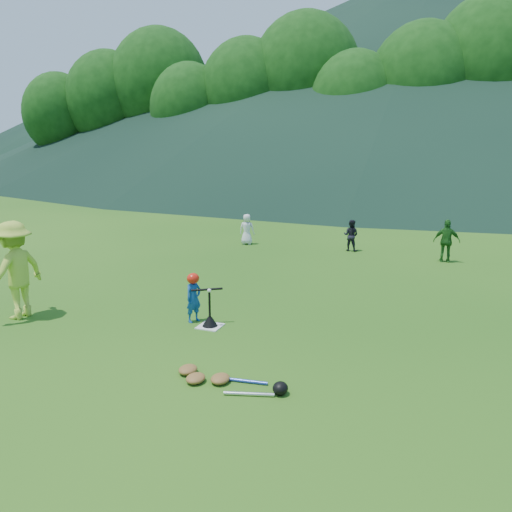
# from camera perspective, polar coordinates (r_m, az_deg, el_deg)

# --- Properties ---
(ground) EXTENTS (120.00, 120.00, 0.00)m
(ground) POSITION_cam_1_polar(r_m,az_deg,el_deg) (9.88, -5.28, -8.05)
(ground) COLOR #1E4F12
(ground) RESTS_ON ground
(home_plate) EXTENTS (0.45, 0.45, 0.02)m
(home_plate) POSITION_cam_1_polar(r_m,az_deg,el_deg) (9.88, -5.28, -8.00)
(home_plate) COLOR silver
(home_plate) RESTS_ON ground
(baseball) EXTENTS (0.08, 0.08, 0.08)m
(baseball) POSITION_cam_1_polar(r_m,az_deg,el_deg) (9.65, -5.36, -3.95)
(baseball) COLOR white
(baseball) RESTS_ON batting_tee
(batter_child) EXTENTS (0.36, 0.42, 0.98)m
(batter_child) POSITION_cam_1_polar(r_m,az_deg,el_deg) (10.05, -7.15, -4.81)
(batter_child) COLOR #14468E
(batter_child) RESTS_ON ground
(adult_coach) EXTENTS (0.79, 1.32, 2.00)m
(adult_coach) POSITION_cam_1_polar(r_m,az_deg,el_deg) (11.20, -25.81, -1.47)
(adult_coach) COLOR #AAC73A
(adult_coach) RESTS_ON ground
(fielder_a) EXTENTS (0.58, 0.42, 1.09)m
(fielder_a) POSITION_cam_1_polar(r_m,az_deg,el_deg) (17.79, -1.05, 3.08)
(fielder_a) COLOR silver
(fielder_a) RESTS_ON ground
(fielder_b) EXTENTS (0.56, 0.46, 1.05)m
(fielder_b) POSITION_cam_1_polar(r_m,az_deg,el_deg) (16.97, 10.80, 2.33)
(fielder_b) COLOR black
(fielder_b) RESTS_ON ground
(fielder_c) EXTENTS (0.77, 0.35, 1.30)m
(fielder_c) POSITION_cam_1_polar(r_m,az_deg,el_deg) (16.09, 20.96, 1.62)
(fielder_c) COLOR #1E5C1B
(fielder_c) RESTS_ON ground
(batting_tee) EXTENTS (0.30, 0.30, 0.68)m
(batting_tee) POSITION_cam_1_polar(r_m,az_deg,el_deg) (9.84, -5.29, -7.35)
(batting_tee) COLOR black
(batting_tee) RESTS_ON home_plate
(batter_gear) EXTENTS (0.70, 0.33, 0.34)m
(batter_gear) POSITION_cam_1_polar(r_m,az_deg,el_deg) (9.93, -7.09, -2.66)
(batter_gear) COLOR red
(batter_gear) RESTS_ON ground
(equipment_pile) EXTENTS (1.80, 0.62, 0.19)m
(equipment_pile) POSITION_cam_1_polar(r_m,az_deg,el_deg) (7.66, -4.14, -13.83)
(equipment_pile) COLOR olive
(equipment_pile) RESTS_ON ground
(outfield_fence) EXTENTS (70.07, 0.08, 1.33)m
(outfield_fence) POSITION_cam_1_polar(r_m,az_deg,el_deg) (36.61, 14.65, 7.79)
(outfield_fence) COLOR gray
(outfield_fence) RESTS_ON ground
(tree_line) EXTENTS (70.04, 11.40, 14.82)m
(tree_line) POSITION_cam_1_polar(r_m,az_deg,el_deg) (42.55, 16.50, 18.44)
(tree_line) COLOR #382314
(tree_line) RESTS_ON ground
(distant_hills) EXTENTS (155.00, 140.00, 32.00)m
(distant_hills) POSITION_cam_1_polar(r_m,az_deg,el_deg) (91.58, 14.36, 19.38)
(distant_hills) COLOR black
(distant_hills) RESTS_ON ground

